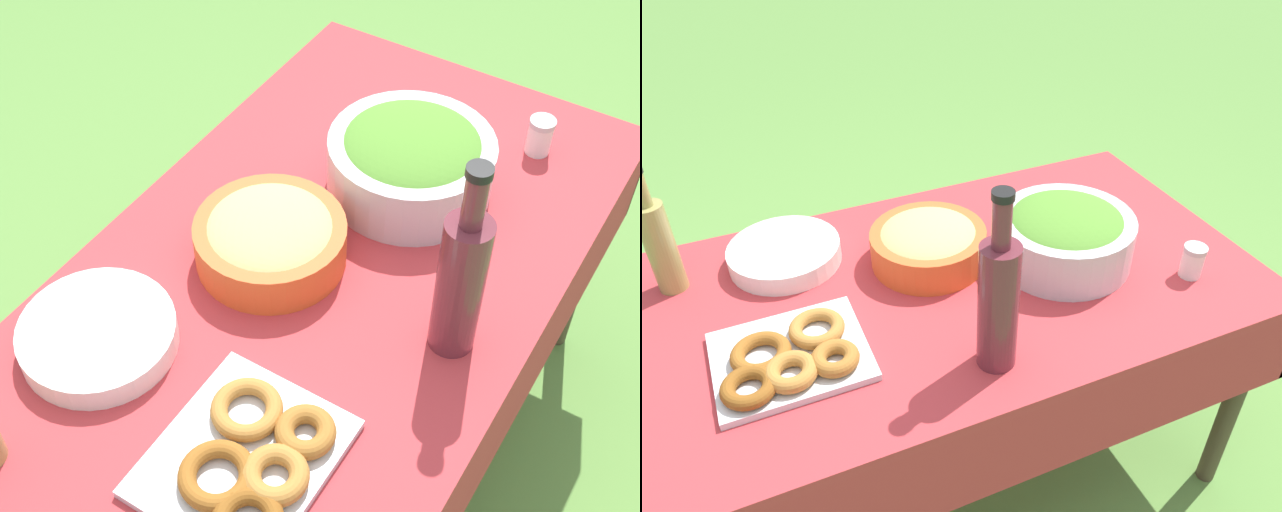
% 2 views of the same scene
% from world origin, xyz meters
% --- Properties ---
extents(ground_plane, '(14.00, 14.00, 0.00)m').
position_xyz_m(ground_plane, '(0.00, 0.00, 0.00)').
color(ground_plane, '#609342').
extents(picnic_table, '(1.44, 0.80, 0.69)m').
position_xyz_m(picnic_table, '(0.00, 0.00, 0.60)').
color(picnic_table, '#B73338').
rests_on(picnic_table, ground_plane).
extents(salad_bowl, '(0.32, 0.32, 0.14)m').
position_xyz_m(salad_bowl, '(0.29, -0.04, 0.76)').
color(salad_bowl, silver).
rests_on(salad_bowl, picnic_table).
extents(pasta_bowl, '(0.28, 0.28, 0.10)m').
position_xyz_m(pasta_bowl, '(-0.01, 0.09, 0.74)').
color(pasta_bowl, '#E05B28').
rests_on(pasta_bowl, picnic_table).
extents(donut_platter, '(0.30, 0.27, 0.05)m').
position_xyz_m(donut_platter, '(-0.39, -0.12, 0.71)').
color(donut_platter, silver).
rests_on(donut_platter, picnic_table).
extents(plate_stack, '(0.26, 0.26, 0.05)m').
position_xyz_m(plate_stack, '(-0.33, 0.22, 0.71)').
color(plate_stack, white).
rests_on(plate_stack, picnic_table).
extents(olive_oil_bottle, '(0.06, 0.06, 0.31)m').
position_xyz_m(olive_oil_bottle, '(-0.58, 0.23, 0.81)').
color(olive_oil_bottle, '#998E4C').
rests_on(olive_oil_bottle, picnic_table).
extents(wine_bottle, '(0.08, 0.08, 0.39)m').
position_xyz_m(wine_bottle, '(-0.01, -0.27, 0.84)').
color(wine_bottle, maroon).
rests_on(wine_bottle, picnic_table).
extents(salt_shaker, '(0.05, 0.05, 0.08)m').
position_xyz_m(salt_shaker, '(0.53, -0.21, 0.73)').
color(salt_shaker, white).
rests_on(salt_shaker, picnic_table).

